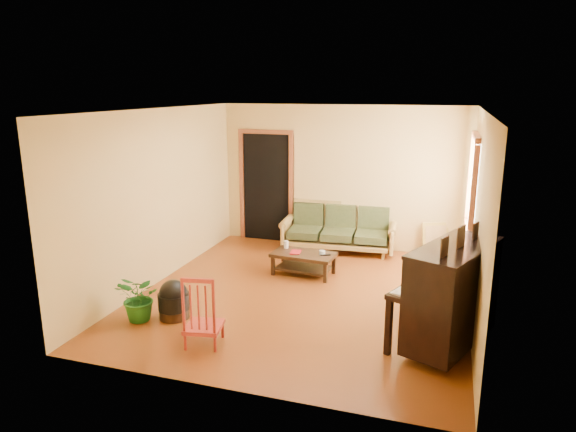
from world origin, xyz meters
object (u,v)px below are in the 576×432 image
(sofa, at_px, (338,228))
(footstool, at_px, (174,304))
(coffee_table, at_px, (304,264))
(red_chair, at_px, (203,309))
(potted_plant, at_px, (140,298))
(armchair, at_px, (445,277))
(piano, at_px, (452,298))
(ceramic_crock, at_px, (445,252))

(sofa, xyz_separation_m, footstool, (-1.42, -3.38, -0.24))
(coffee_table, xyz_separation_m, red_chair, (-0.47, -2.54, 0.25))
(footstool, height_order, potted_plant, potted_plant)
(armchair, height_order, piano, piano)
(armchair, bearing_deg, sofa, 155.65)
(armchair, relative_size, footstool, 2.26)
(sofa, relative_size, footstool, 5.01)
(footstool, relative_size, ceramic_crock, 1.73)
(potted_plant, bearing_deg, piano, 6.91)
(ceramic_crock, bearing_deg, piano, -88.30)
(armchair, distance_m, potted_plant, 3.96)
(ceramic_crock, bearing_deg, sofa, -175.59)
(piano, height_order, red_chair, piano)
(footstool, bearing_deg, armchair, 22.07)
(sofa, xyz_separation_m, piano, (1.96, -3.13, 0.18))
(sofa, relative_size, potted_plant, 3.21)
(sofa, bearing_deg, piano, -61.80)
(armchair, distance_m, red_chair, 3.20)
(coffee_table, xyz_separation_m, footstool, (-1.15, -2.03, 0.01))
(footstool, bearing_deg, potted_plant, -150.49)
(armchair, distance_m, footstool, 3.57)
(sofa, height_order, armchair, armchair)
(red_chair, bearing_deg, piano, 5.25)
(footstool, bearing_deg, sofa, 67.24)
(sofa, distance_m, potted_plant, 4.00)
(sofa, distance_m, piano, 3.70)
(sofa, bearing_deg, coffee_table, -104.96)
(coffee_table, distance_m, piano, 2.88)
(red_chair, height_order, potted_plant, red_chair)
(armchair, bearing_deg, potted_plant, -134.04)
(piano, height_order, footstool, piano)
(footstool, height_order, red_chair, red_chair)
(red_chair, xyz_separation_m, potted_plant, (-1.04, 0.31, -0.12))
(sofa, xyz_separation_m, ceramic_crock, (1.86, 0.14, -0.31))
(sofa, relative_size, red_chair, 2.31)
(piano, relative_size, red_chair, 1.59)
(armchair, relative_size, piano, 0.66)
(ceramic_crock, xyz_separation_m, potted_plant, (-3.64, -3.73, 0.20))
(coffee_table, relative_size, armchair, 1.08)
(potted_plant, bearing_deg, footstool, 29.51)
(armchair, bearing_deg, piano, -62.52)
(piano, bearing_deg, armchair, 116.99)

